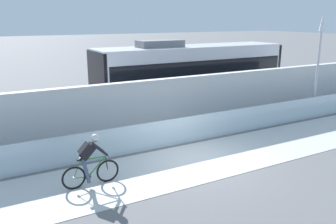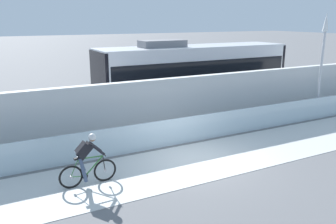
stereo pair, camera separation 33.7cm
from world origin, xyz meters
name	(u,v)px [view 1 (the left image)]	position (x,y,z in m)	size (l,w,h in m)	color
ground_plane	(199,161)	(0.00, 0.00, 0.00)	(200.00, 200.00, 0.00)	slate
bike_path_deck	(199,161)	(0.00, 0.00, 0.01)	(32.00, 3.20, 0.01)	silver
glass_parapet	(173,132)	(0.00, 1.85, 0.54)	(32.00, 0.05, 1.08)	silver
concrete_barrier_wall	(152,107)	(0.00, 3.65, 1.19)	(32.00, 0.36, 2.38)	silver
tram_rail_near	(130,119)	(0.00, 6.13, 0.00)	(32.00, 0.08, 0.01)	#595654
tram_rail_far	(119,113)	(0.00, 7.57, 0.00)	(32.00, 0.08, 0.01)	#595654
tram	(191,74)	(4.08, 6.85, 1.89)	(11.06, 2.54, 3.81)	silver
cyclist_on_bike	(90,161)	(-3.92, 0.00, 0.80)	(1.77, 0.58, 1.61)	black
lamp_post_antenna	(319,52)	(8.60, 2.15, 3.29)	(0.28, 0.28, 5.20)	gray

